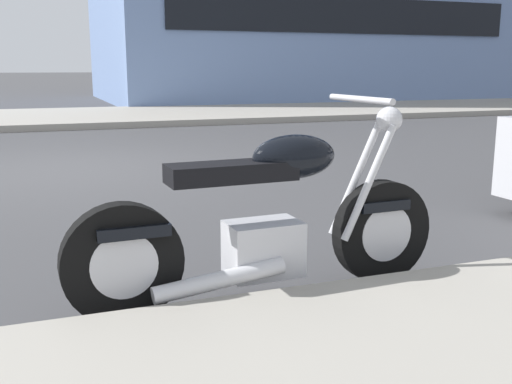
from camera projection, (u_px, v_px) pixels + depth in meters
The scene contains 4 objects.
ground_plane at pixel (72, 170), 7.49m from camera, with size 260.00×260.00×0.00m, color #3D3D3F.
sidewalk_far_curb at pixel (464, 106), 18.38m from camera, with size 120.00×5.00×0.14m, color gray.
parking_stall_stripe at pixel (121, 285), 3.54m from camera, with size 0.12×2.20×0.01m, color silver.
parked_motorcycle at pixel (268, 225), 3.26m from camera, with size 2.14×0.62×1.10m.
Camera 1 is at (-0.43, -7.73, 1.26)m, focal length 42.29 mm.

